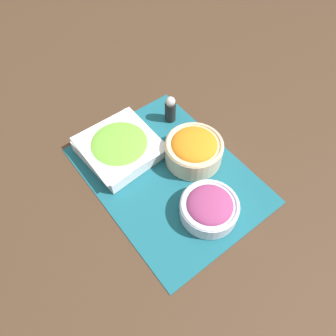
# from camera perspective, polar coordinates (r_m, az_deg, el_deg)

# --- Properties ---
(ground_plane) EXTENTS (3.00, 3.00, 0.00)m
(ground_plane) POSITION_cam_1_polar(r_m,az_deg,el_deg) (0.91, -0.00, -1.22)
(ground_plane) COLOR #422D1E
(placemat) EXTENTS (0.52, 0.38, 0.00)m
(placemat) POSITION_cam_1_polar(r_m,az_deg,el_deg) (0.91, -0.00, -1.15)
(placemat) COLOR #195B6B
(placemat) RESTS_ON ground_plane
(lettuce_bowl) EXTENTS (0.21, 0.21, 0.05)m
(lettuce_bowl) POSITION_cam_1_polar(r_m,az_deg,el_deg) (0.94, -8.39, 3.68)
(lettuce_bowl) COLOR white
(lettuce_bowl) RESTS_ON placemat
(onion_bowl) EXTENTS (0.15, 0.15, 0.06)m
(onion_bowl) POSITION_cam_1_polar(r_m,az_deg,el_deg) (0.83, 7.21, -6.78)
(onion_bowl) COLOR silver
(onion_bowl) RESTS_ON placemat
(carrot_bowl) EXTENTS (0.16, 0.16, 0.08)m
(carrot_bowl) POSITION_cam_1_polar(r_m,az_deg,el_deg) (0.91, 4.47, 3.37)
(carrot_bowl) COLOR beige
(carrot_bowl) RESTS_ON placemat
(pepper_shaker) EXTENTS (0.03, 0.03, 0.09)m
(pepper_shaker) POSITION_cam_1_polar(r_m,az_deg,el_deg) (1.01, 0.41, 10.29)
(pepper_shaker) COLOR black
(pepper_shaker) RESTS_ON placemat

